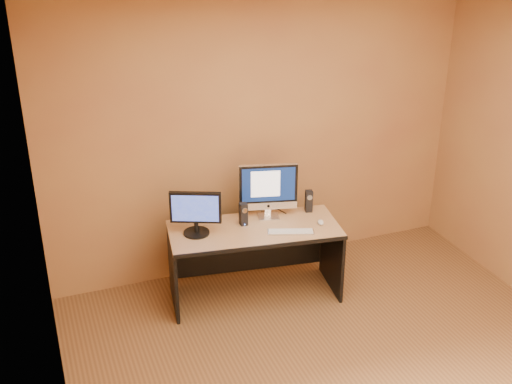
% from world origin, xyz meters
% --- Properties ---
extents(walls, '(4.00, 4.00, 2.60)m').
position_xyz_m(walls, '(0.00, 0.00, 1.30)').
color(walls, '#9F7740').
rests_on(walls, ground).
extents(ceiling, '(4.00, 4.00, 0.00)m').
position_xyz_m(ceiling, '(0.00, 0.00, 2.60)').
color(ceiling, white).
rests_on(ceiling, walls).
extents(desk, '(1.55, 0.85, 0.68)m').
position_xyz_m(desk, '(-0.27, 1.42, 0.34)').
color(desk, tan).
rests_on(desk, ground).
extents(imac, '(0.56, 0.32, 0.51)m').
position_xyz_m(imac, '(-0.08, 1.58, 0.93)').
color(imac, silver).
rests_on(imac, desk).
extents(second_monitor, '(0.49, 0.38, 0.39)m').
position_xyz_m(second_monitor, '(-0.77, 1.50, 0.87)').
color(second_monitor, black).
rests_on(second_monitor, desk).
extents(speaker_left, '(0.06, 0.07, 0.20)m').
position_xyz_m(speaker_left, '(-0.34, 1.52, 0.78)').
color(speaker_left, black).
rests_on(speaker_left, desk).
extents(speaker_right, '(0.08, 0.08, 0.20)m').
position_xyz_m(speaker_right, '(0.31, 1.56, 0.78)').
color(speaker_right, black).
rests_on(speaker_right, desk).
extents(keyboard, '(0.41, 0.24, 0.02)m').
position_xyz_m(keyboard, '(-0.01, 1.24, 0.69)').
color(keyboard, silver).
rests_on(keyboard, desk).
extents(mouse, '(0.08, 0.11, 0.03)m').
position_xyz_m(mouse, '(0.30, 1.29, 0.70)').
color(mouse, silver).
rests_on(mouse, desk).
extents(cable_a, '(0.06, 0.20, 0.01)m').
position_xyz_m(cable_a, '(0.07, 1.67, 0.68)').
color(cable_a, black).
rests_on(cable_a, desk).
extents(cable_b, '(0.07, 0.16, 0.01)m').
position_xyz_m(cable_b, '(-0.09, 1.70, 0.68)').
color(cable_b, black).
rests_on(cable_b, desk).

